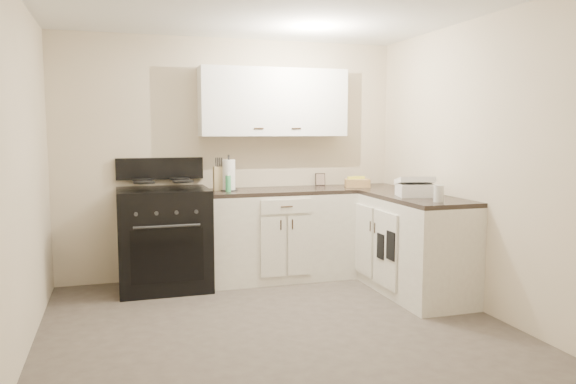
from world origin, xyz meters
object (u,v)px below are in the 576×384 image
object	(u,v)px
knife_block	(219,178)
wicker_basket	(357,183)
paper_towel	(229,175)
stove	(164,242)
countertop_grill	(415,190)

from	to	relation	value
knife_block	wicker_basket	bearing A→B (deg)	-3.93
knife_block	paper_towel	world-z (taller)	paper_towel
knife_block	paper_towel	xyz separation A→B (m)	(0.09, -0.05, 0.03)
stove	knife_block	size ratio (longest dim) A/B	4.32
stove	knife_block	xyz separation A→B (m)	(0.57, 0.10, 0.60)
knife_block	wicker_basket	xyz separation A→B (m)	(1.49, -0.11, -0.08)
paper_towel	wicker_basket	world-z (taller)	paper_towel
wicker_basket	knife_block	bearing A→B (deg)	175.90
knife_block	countertop_grill	xyz separation A→B (m)	(1.65, -1.05, -0.06)
paper_towel	countertop_grill	xyz separation A→B (m)	(1.56, -1.00, -0.10)
stove	paper_towel	world-z (taller)	paper_towel
stove	countertop_grill	distance (m)	2.47
paper_towel	wicker_basket	bearing A→B (deg)	-2.21
stove	knife_block	bearing A→B (deg)	10.21
paper_towel	wicker_basket	size ratio (longest dim) A/B	1.22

